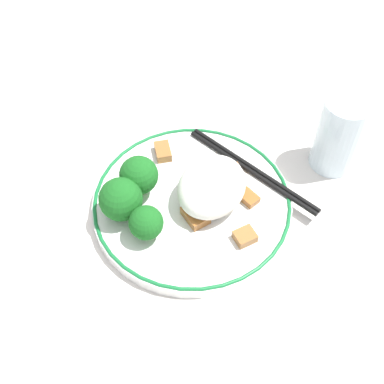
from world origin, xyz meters
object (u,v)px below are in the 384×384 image
(chopsticks, at_px, (253,170))
(broccoli_back_center, at_px, (121,199))
(broccoli_back_left, at_px, (139,175))
(plate, at_px, (192,204))
(broccoli_back_right, at_px, (146,223))
(drinking_glass, at_px, (340,133))

(chopsticks, bearing_deg, broccoli_back_center, 140.74)
(broccoli_back_left, xyz_separation_m, broccoli_back_center, (-0.04, 0.00, -0.00))
(plate, relative_size, broccoli_back_right, 5.40)
(broccoli_back_center, xyz_separation_m, broccoli_back_right, (-0.01, -0.04, -0.00))
(chopsticks, bearing_deg, broccoli_back_right, 154.87)
(broccoli_back_left, relative_size, broccoli_back_right, 1.24)
(broccoli_back_left, height_order, chopsticks, broccoli_back_left)
(drinking_glass, bearing_deg, chopsticks, 134.52)
(plate, bearing_deg, broccoli_back_right, 161.38)
(broccoli_back_right, relative_size, chopsticks, 0.23)
(plate, height_order, chopsticks, chopsticks)
(plate, xyz_separation_m, broccoli_back_right, (-0.07, 0.02, 0.03))
(broccoli_back_left, bearing_deg, chopsticks, -48.64)
(broccoli_back_left, xyz_separation_m, chopsticks, (0.10, -0.11, -0.03))
(broccoli_back_right, bearing_deg, broccoli_back_left, 38.89)
(chopsticks, bearing_deg, broccoli_back_left, 131.36)
(chopsticks, xyz_separation_m, drinking_glass, (0.08, -0.08, 0.04))
(broccoli_back_left, bearing_deg, broccoli_back_right, -141.11)
(plate, relative_size, drinking_glass, 2.27)
(broccoli_back_center, distance_m, chopsticks, 0.18)
(broccoli_back_center, relative_size, chopsticks, 0.28)
(broccoli_back_left, relative_size, chopsticks, 0.29)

